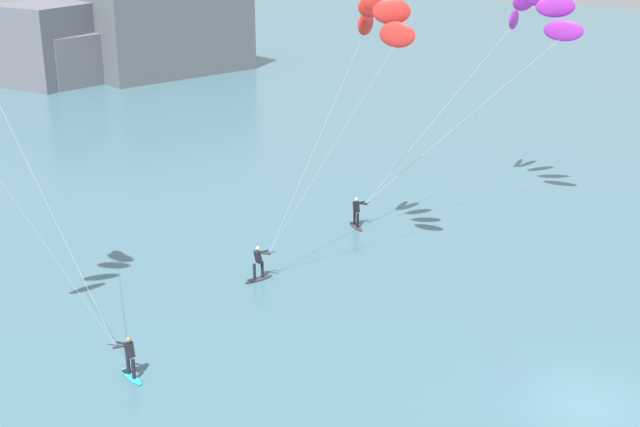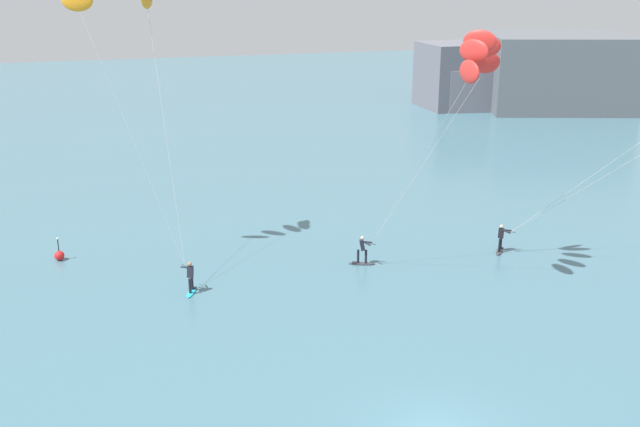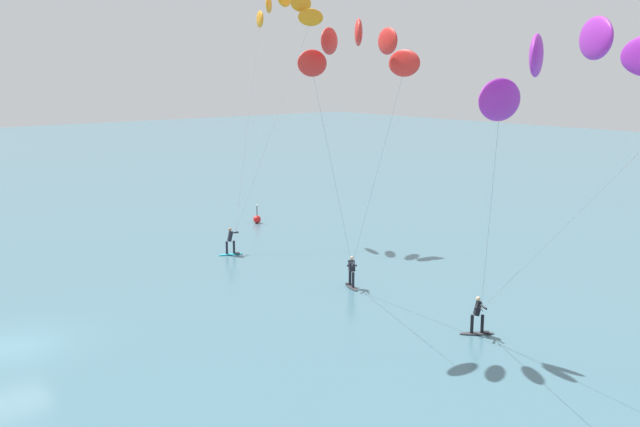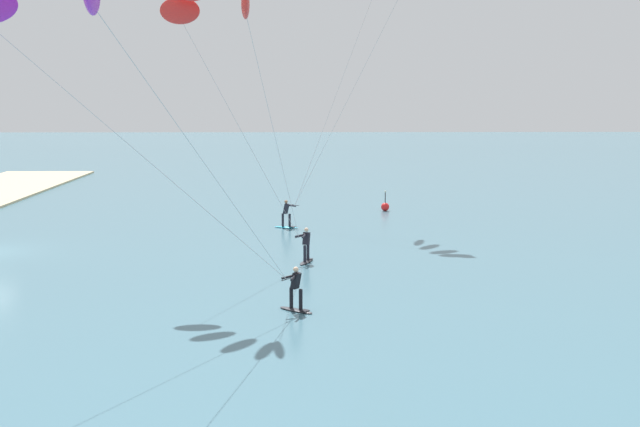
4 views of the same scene
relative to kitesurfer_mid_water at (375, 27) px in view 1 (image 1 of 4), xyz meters
The scene contains 4 objects.
ground_plane 18.35m from the kitesurfer_mid_water, 118.77° to the right, with size 240.00×240.00×0.00m, color #426B7A.
kitesurfer_mid_water is the anchor object (origin of this frame).
kitesurfer_far_out 12.57m from the kitesurfer_mid_water, 13.58° to the right, with size 11.40×10.00×12.42m.
distant_headland 55.48m from the kitesurfer_mid_water, 55.31° to the left, with size 24.69×17.71×8.49m.
Camera 1 is at (-27.67, -6.26, 16.84)m, focal length 49.41 mm.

